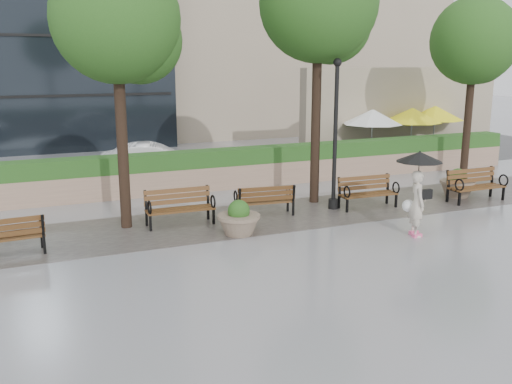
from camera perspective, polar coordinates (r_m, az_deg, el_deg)
name	(u,v)px	position (r m, az deg, el deg)	size (l,w,h in m)	color
ground	(328,247)	(13.62, 7.20, -5.48)	(100.00, 100.00, 0.00)	gray
cobble_strip	(275,216)	(16.16, 1.88, -2.39)	(28.00, 3.20, 0.01)	#383330
hedge_wall	(226,169)	(19.62, -3.02, 2.34)	(24.00, 0.80, 1.35)	tan
cafe_wall	(402,113)	(26.64, 14.35, 7.68)	(10.00, 0.60, 4.00)	tan
cafe_hedge	(422,155)	(24.80, 16.29, 3.58)	(8.00, 0.50, 0.90)	#234E1A
asphalt_street	(193,168)	(23.48, -6.35, 2.40)	(40.00, 7.00, 0.00)	black
bench_0	(4,245)	(13.98, -23.87, -4.84)	(1.77, 0.80, 0.93)	brown
bench_1	(180,215)	(15.31, -7.59, -2.27)	(1.81, 0.75, 0.96)	brown
bench_2	(264,207)	(16.10, 0.84, -1.48)	(1.72, 0.84, 0.89)	brown
bench_3	(368,199)	(17.26, 11.10, -0.69)	(1.78, 0.77, 0.94)	brown
bench_4	(475,192)	(19.03, 21.10, 0.00)	(1.87, 0.75, 1.00)	brown
planter_left	(239,221)	(14.34, -1.73, -2.94)	(1.08, 1.08, 0.90)	#7F6B56
planter_right	(457,186)	(19.42, 19.49, 0.58)	(1.11, 1.11, 0.93)	#7F6B56
lamppost	(335,144)	(16.68, 7.90, 4.75)	(0.28, 0.28, 4.36)	black
tree_0	(122,25)	(14.97, -13.28, 15.92)	(3.29, 3.16, 6.87)	black
tree_1	(322,9)	(17.49, 6.60, 17.77)	(3.54, 3.46, 7.66)	black
tree_2	(476,45)	(22.74, 21.12, 13.58)	(3.26, 3.13, 6.56)	black
patio_umb_white	(373,117)	(24.41, 11.58, 7.34)	(2.50, 2.50, 2.30)	black
patio_umb_yellow_a	(412,116)	(25.56, 15.36, 7.39)	(2.50, 2.50, 2.30)	black
patio_umb_yellow_b	(435,113)	(26.96, 17.47, 7.52)	(2.50, 2.50, 2.30)	black
car_right	(153,160)	(21.77, -10.27, 3.15)	(1.35, 3.89, 1.28)	white
pedestrian	(418,185)	(14.62, 15.89, 0.65)	(1.15, 1.15, 2.11)	beige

